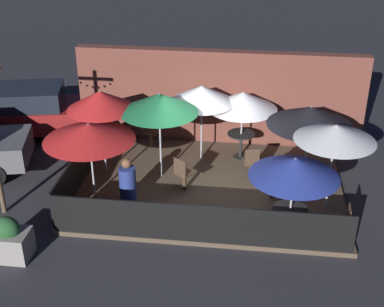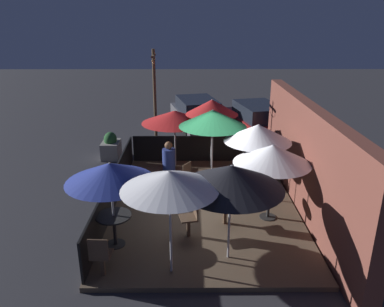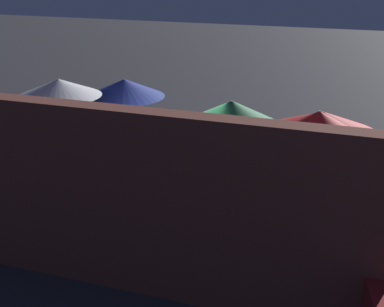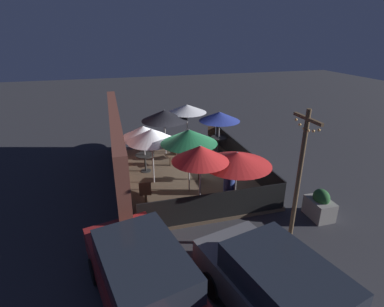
% 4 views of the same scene
% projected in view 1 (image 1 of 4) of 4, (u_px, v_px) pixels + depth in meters
% --- Properties ---
extents(ground_plane, '(60.00, 60.00, 0.00)m').
position_uv_depth(ground_plane, '(210.00, 188.00, 14.27)').
color(ground_plane, '#2D2D33').
extents(patio_deck, '(6.93, 5.09, 0.12)m').
position_uv_depth(patio_deck, '(210.00, 186.00, 14.25)').
color(patio_deck, brown).
rests_on(patio_deck, ground_plane).
extents(building_wall, '(8.53, 0.36, 2.95)m').
position_uv_depth(building_wall, '(219.00, 99.00, 16.03)').
color(building_wall, brown).
rests_on(building_wall, ground_plane).
extents(fence_front, '(6.73, 0.05, 0.95)m').
position_uv_depth(fence_front, '(200.00, 224.00, 11.80)').
color(fence_front, black).
rests_on(fence_front, patio_deck).
extents(fence_side_left, '(0.05, 4.89, 0.95)m').
position_uv_depth(fence_side_left, '(84.00, 161.00, 14.37)').
color(fence_side_left, black).
rests_on(fence_side_left, patio_deck).
extents(patio_umbrella_0, '(1.95, 1.95, 2.02)m').
position_uv_depth(patio_umbrella_0, '(243.00, 100.00, 14.79)').
color(patio_umbrella_0, '#B2B2B7').
rests_on(patio_umbrella_0, patio_deck).
extents(patio_umbrella_1, '(1.96, 1.96, 2.04)m').
position_uv_depth(patio_umbrella_1, '(295.00, 167.00, 11.31)').
color(patio_umbrella_1, '#B2B2B7').
rests_on(patio_umbrella_1, patio_deck).
extents(patio_umbrella_2, '(1.87, 1.87, 2.22)m').
position_uv_depth(patio_umbrella_2, '(202.00, 94.00, 14.66)').
color(patio_umbrella_2, '#B2B2B7').
rests_on(patio_umbrella_2, patio_deck).
extents(patio_umbrella_3, '(1.90, 1.90, 2.25)m').
position_uv_depth(patio_umbrella_3, '(336.00, 133.00, 12.27)').
color(patio_umbrella_3, '#B2B2B7').
rests_on(patio_umbrella_3, patio_deck).
extents(patio_umbrella_4, '(1.79, 1.79, 2.38)m').
position_uv_depth(patio_umbrella_4, '(100.00, 100.00, 13.88)').
color(patio_umbrella_4, '#B2B2B7').
rests_on(patio_umbrella_4, patio_deck).
extents(patio_umbrella_5, '(2.19, 2.19, 2.18)m').
position_uv_depth(patio_umbrella_5, '(310.00, 116.00, 13.46)').
color(patio_umbrella_5, '#B2B2B7').
rests_on(patio_umbrella_5, patio_deck).
extents(patio_umbrella_6, '(2.26, 2.26, 2.01)m').
position_uv_depth(patio_umbrella_6, '(89.00, 132.00, 12.92)').
color(patio_umbrella_6, '#B2B2B7').
rests_on(patio_umbrella_6, patio_deck).
extents(patio_umbrella_7, '(2.03, 2.03, 2.40)m').
position_uv_depth(patio_umbrella_7, '(159.00, 103.00, 13.64)').
color(patio_umbrella_7, '#B2B2B7').
rests_on(patio_umbrella_7, patio_deck).
extents(dining_table_0, '(0.79, 0.79, 0.76)m').
position_uv_depth(dining_table_0, '(241.00, 139.00, 15.33)').
color(dining_table_0, black).
rests_on(dining_table_0, patio_deck).
extents(dining_table_1, '(0.80, 0.80, 0.77)m').
position_uv_depth(dining_table_1, '(290.00, 215.00, 11.87)').
color(dining_table_1, black).
rests_on(dining_table_1, patio_deck).
extents(patio_chair_0, '(0.49, 0.49, 0.95)m').
position_uv_depth(patio_chair_0, '(251.00, 162.00, 14.25)').
color(patio_chair_0, '#4C3828').
rests_on(patio_chair_0, patio_deck).
extents(patio_chair_1, '(0.45, 0.45, 0.96)m').
position_uv_depth(patio_chair_1, '(149.00, 131.00, 15.97)').
color(patio_chair_1, '#4C3828').
rests_on(patio_chair_1, patio_deck).
extents(patio_chair_2, '(0.47, 0.47, 0.95)m').
position_uv_depth(patio_chair_2, '(272.00, 178.00, 13.49)').
color(patio_chair_2, '#4C3828').
rests_on(patio_chair_2, patio_deck).
extents(patio_chair_3, '(0.42, 0.42, 0.95)m').
position_uv_depth(patio_chair_3, '(342.00, 223.00, 11.73)').
color(patio_chair_3, '#4C3828').
rests_on(patio_chair_3, patio_deck).
extents(patio_chair_4, '(0.56, 0.56, 0.96)m').
position_uv_depth(patio_chair_4, '(183.00, 173.00, 13.71)').
color(patio_chair_4, '#4C3828').
rests_on(patio_chair_4, patio_deck).
extents(patron_0, '(0.59, 0.59, 1.22)m').
position_uv_depth(patron_0, '(128.00, 183.00, 13.24)').
color(patron_0, navy).
rests_on(patron_0, patio_deck).
extents(planter_box, '(0.92, 0.65, 1.02)m').
position_uv_depth(planter_box, '(8.00, 240.00, 11.53)').
color(planter_box, gray).
rests_on(planter_box, ground_plane).
extents(parked_car_1, '(4.76, 2.65, 1.62)m').
position_uv_depth(parked_car_1, '(24.00, 111.00, 16.80)').
color(parked_car_1, maroon).
rests_on(parked_car_1, ground_plane).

